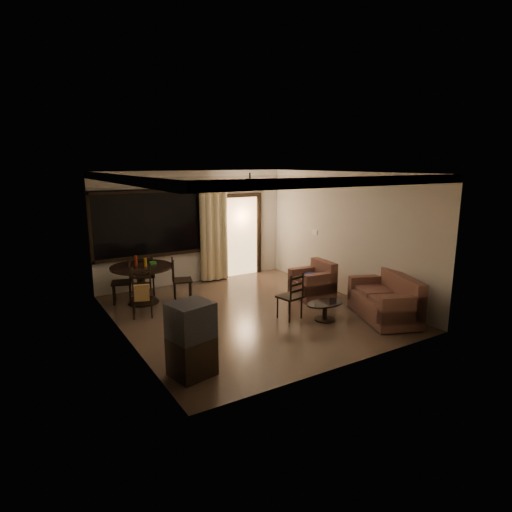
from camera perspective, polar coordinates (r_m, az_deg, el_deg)
ground at (r=8.79m, az=-0.76°, el=-7.52°), size 5.50×5.50×0.00m
room_shell at (r=10.16m, az=-3.03°, el=5.80°), size 5.50×6.70×5.50m
dining_table at (r=9.51m, az=-14.97°, el=-2.32°), size 1.32×1.32×1.04m
dining_chair_west at (r=9.75m, az=-17.34°, el=-4.34°), size 0.53×0.53×0.95m
dining_chair_east at (r=9.62m, az=-9.86°, el=-4.16°), size 0.53×0.53×0.95m
dining_chair_south at (r=8.78m, az=-14.90°, el=-5.87°), size 0.53×0.56×0.95m
dining_chair_north at (r=10.16m, az=-14.47°, el=-3.49°), size 0.53×0.53×0.95m
tv_cabinet at (r=6.22m, az=-8.61°, el=-10.92°), size 0.66×0.62×1.09m
sofa at (r=8.75m, az=17.03°, el=-5.80°), size 1.39×1.81×0.86m
armchair at (r=9.74m, az=7.74°, el=-3.58°), size 0.87×0.87×0.80m
coffee_table at (r=8.41m, az=9.18°, el=-6.91°), size 0.81×0.49×0.36m
side_chair at (r=8.41m, az=4.56°, el=-6.51°), size 0.47×0.47×0.92m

